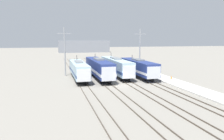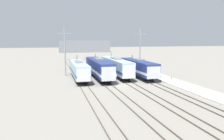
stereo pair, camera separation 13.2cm
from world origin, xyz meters
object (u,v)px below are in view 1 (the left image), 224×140
at_px(catenary_tower_left, 65,51).
at_px(catenary_tower_right, 140,50).
at_px(locomotive_far_right, 138,68).
at_px(locomotive_far_left, 79,70).
at_px(locomotive_center_right, 116,67).
at_px(traffic_cone, 171,77).
at_px(locomotive_center_left, 99,68).

distance_m(catenary_tower_left, catenary_tower_right, 18.92).
relative_size(locomotive_far_right, catenary_tower_right, 1.50).
relative_size(catenary_tower_left, catenary_tower_right, 1.00).
bearing_deg(locomotive_far_left, catenary_tower_right, 20.15).
bearing_deg(locomotive_center_right, catenary_tower_left, 162.96).
xyz_separation_m(locomotive_far_left, catenary_tower_right, (16.36, 6.00, 3.87)).
bearing_deg(catenary_tower_left, locomotive_far_right, -21.39).
distance_m(locomotive_far_left, catenary_tower_left, 7.59).
bearing_deg(traffic_cone, locomotive_far_right, 134.14).
relative_size(locomotive_far_left, traffic_cone, 23.39).
bearing_deg(locomotive_far_left, catenary_tower_left, 113.04).
bearing_deg(locomotive_far_right, traffic_cone, -45.86).
xyz_separation_m(locomotive_center_right, catenary_tower_right, (7.36, 3.54, 3.72)).
xyz_separation_m(locomotive_center_left, locomotive_center_right, (4.50, 1.90, -0.04)).
height_order(locomotive_far_left, locomotive_center_left, locomotive_center_left).
distance_m(locomotive_center_right, catenary_tower_left, 12.64).
distance_m(locomotive_far_left, traffic_cone, 19.70).
xyz_separation_m(locomotive_far_left, catenary_tower_left, (-2.55, 6.00, 3.87)).
relative_size(locomotive_far_left, locomotive_center_right, 0.85).
bearing_deg(catenary_tower_left, locomotive_center_left, -37.67).
relative_size(locomotive_center_left, locomotive_center_right, 0.97).
bearing_deg(catenary_tower_left, catenary_tower_right, 0.00).
distance_m(locomotive_center_left, locomotive_center_right, 4.89).
relative_size(locomotive_far_left, locomotive_center_left, 0.87).
height_order(locomotive_center_left, locomotive_far_right, locomotive_center_left).
bearing_deg(locomotive_center_left, locomotive_far_left, -172.94).
distance_m(locomotive_far_right, traffic_cone, 7.74).
bearing_deg(locomotive_center_right, locomotive_far_right, -31.39).
xyz_separation_m(locomotive_far_right, catenary_tower_left, (-16.05, 6.29, 3.81)).
height_order(locomotive_center_left, traffic_cone, locomotive_center_left).
xyz_separation_m(locomotive_center_right, traffic_cone, (9.79, -8.20, -1.58)).
distance_m(catenary_tower_right, traffic_cone, 13.11).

